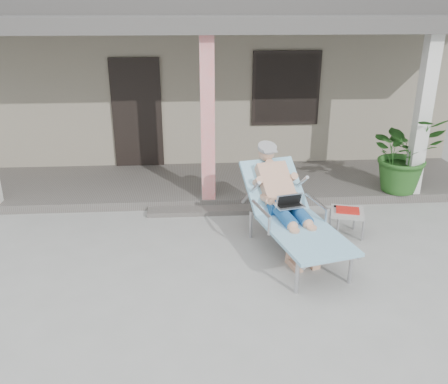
{
  "coord_description": "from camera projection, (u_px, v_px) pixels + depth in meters",
  "views": [
    {
      "loc": [
        -0.26,
        -5.22,
        3.15
      ],
      "look_at": [
        0.15,
        0.6,
        0.85
      ],
      "focal_mm": 38.0,
      "sensor_mm": 36.0,
      "label": 1
    }
  ],
  "objects": [
    {
      "name": "house",
      "position": [
        201.0,
        71.0,
        11.43
      ],
      "size": [
        10.4,
        5.4,
        3.3
      ],
      "color": "gray",
      "rests_on": "ground"
    },
    {
      "name": "porch_deck",
      "position": [
        207.0,
        184.0,
        8.77
      ],
      "size": [
        10.0,
        2.0,
        0.15
      ],
      "primitive_type": "cube",
      "color": "#605B56",
      "rests_on": "ground"
    },
    {
      "name": "potted_palm",
      "position": [
        405.0,
        153.0,
        8.02
      ],
      "size": [
        1.36,
        1.23,
        1.34
      ],
      "primitive_type": "imported",
      "rotation": [
        0.0,
        0.0,
        0.17
      ],
      "color": "#26591E",
      "rests_on": "porch_deck"
    },
    {
      "name": "porch_step",
      "position": [
        209.0,
        210.0,
        7.72
      ],
      "size": [
        2.0,
        0.3,
        0.07
      ],
      "primitive_type": "cube",
      "color": "#605B56",
      "rests_on": "ground"
    },
    {
      "name": "lounger",
      "position": [
        288.0,
        189.0,
        6.31
      ],
      "size": [
        1.29,
        2.25,
        1.41
      ],
      "rotation": [
        0.0,
        0.0,
        0.24
      ],
      "color": "#B7B7BC",
      "rests_on": "ground"
    },
    {
      "name": "porch_overhang",
      "position": [
        205.0,
        29.0,
        7.73
      ],
      "size": [
        10.0,
        2.3,
        2.85
      ],
      "color": "silver",
      "rests_on": "porch_deck"
    },
    {
      "name": "ground",
      "position": [
        215.0,
        272.0,
        6.02
      ],
      "size": [
        60.0,
        60.0,
        0.0
      ],
      "primitive_type": "plane",
      "color": "#9E9E99",
      "rests_on": "ground"
    },
    {
      "name": "side_table",
      "position": [
        347.0,
        213.0,
        6.85
      ],
      "size": [
        0.57,
        0.57,
        0.42
      ],
      "rotation": [
        0.0,
        0.0,
        -0.28
      ],
      "color": "#A4A49F",
      "rests_on": "ground"
    }
  ]
}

